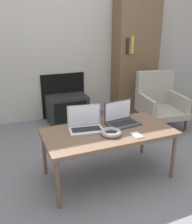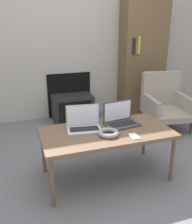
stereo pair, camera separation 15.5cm
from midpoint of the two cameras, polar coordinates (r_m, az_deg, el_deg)
name	(u,v)px [view 2 (the right image)]	position (r m, az deg, el deg)	size (l,w,h in m)	color
ground_plane	(112,185)	(2.41, 5.61, -16.32)	(14.00, 14.00, 0.00)	slate
wall_back	(63,32)	(3.81, -6.37, 17.81)	(7.00, 0.08, 2.60)	#ADA89E
table	(106,135)	(2.31, 4.33, -5.19)	(1.19, 0.60, 0.48)	brown
laptop_left	(84,124)	(2.31, -0.94, -2.76)	(0.34, 0.24, 0.22)	#B2B2B7
laptop_right	(120,119)	(2.44, 7.42, -1.65)	(0.33, 0.24, 0.22)	#38383D
headphones	(109,133)	(2.21, 4.89, -4.83)	(0.19, 0.19, 0.04)	gray
phone	(134,136)	(2.22, 10.71, -5.49)	(0.07, 0.12, 0.01)	silver
tv	(73,108)	(3.79, -4.22, 0.97)	(0.59, 0.38, 0.38)	black
armchair	(164,101)	(3.65, 16.51, 2.32)	(0.64, 0.69, 0.76)	gray
bookshelf	(143,58)	(4.11, 11.70, 11.99)	(0.70, 0.32, 1.76)	brown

